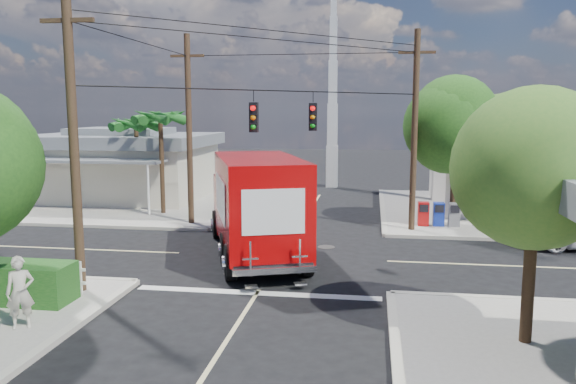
# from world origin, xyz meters

# --- Properties ---
(ground) EXTENTS (120.00, 120.00, 0.00)m
(ground) POSITION_xyz_m (0.00, 0.00, 0.00)
(ground) COLOR black
(ground) RESTS_ON ground
(sidewalk_ne) EXTENTS (14.12, 14.12, 0.14)m
(sidewalk_ne) POSITION_xyz_m (10.88, 10.88, 0.07)
(sidewalk_ne) COLOR #9C978D
(sidewalk_ne) RESTS_ON ground
(sidewalk_nw) EXTENTS (14.12, 14.12, 0.14)m
(sidewalk_nw) POSITION_xyz_m (-10.88, 10.88, 0.07)
(sidewalk_nw) COLOR #9C978D
(sidewalk_nw) RESTS_ON ground
(road_markings) EXTENTS (32.00, 32.00, 0.01)m
(road_markings) POSITION_xyz_m (0.00, -1.47, 0.01)
(road_markings) COLOR beige
(road_markings) RESTS_ON ground
(building_ne) EXTENTS (11.80, 10.20, 4.50)m
(building_ne) POSITION_xyz_m (12.50, 11.97, 2.32)
(building_ne) COLOR silver
(building_ne) RESTS_ON sidewalk_ne
(building_nw) EXTENTS (10.80, 10.20, 4.30)m
(building_nw) POSITION_xyz_m (-12.00, 12.46, 2.22)
(building_nw) COLOR beige
(building_nw) RESTS_ON sidewalk_nw
(radio_tower) EXTENTS (0.80, 0.80, 17.00)m
(radio_tower) POSITION_xyz_m (0.50, 20.00, 5.64)
(radio_tower) COLOR silver
(radio_tower) RESTS_ON ground
(tree_ne_front) EXTENTS (4.21, 4.14, 6.66)m
(tree_ne_front) POSITION_xyz_m (7.21, 6.76, 4.77)
(tree_ne_front) COLOR #422D1C
(tree_ne_front) RESTS_ON sidewalk_ne
(tree_ne_back) EXTENTS (3.77, 3.66, 5.82)m
(tree_ne_back) POSITION_xyz_m (9.81, 8.96, 4.19)
(tree_ne_back) COLOR #422D1C
(tree_ne_back) RESTS_ON sidewalk_ne
(tree_se) EXTENTS (3.67, 3.54, 5.62)m
(tree_se) POSITION_xyz_m (7.01, -7.24, 4.04)
(tree_se) COLOR #422D1C
(tree_se) RESTS_ON sidewalk_se
(palm_nw_front) EXTENTS (3.01, 3.08, 5.59)m
(palm_nw_front) POSITION_xyz_m (-7.50, 7.50, 5.04)
(palm_nw_front) COLOR #422D1C
(palm_nw_front) RESTS_ON sidewalk_nw
(palm_nw_back) EXTENTS (3.01, 3.08, 5.19)m
(palm_nw_back) POSITION_xyz_m (-9.50, 9.00, 4.67)
(palm_nw_back) COLOR #422D1C
(palm_nw_back) RESTS_ON sidewalk_nw
(utility_poles) EXTENTS (12.00, 10.68, 9.00)m
(utility_poles) POSITION_xyz_m (-1.58, 1.60, 4.67)
(utility_poles) COLOR #473321
(utility_poles) RESTS_ON ground
(vending_boxes) EXTENTS (1.90, 0.50, 1.10)m
(vending_boxes) POSITION_xyz_m (6.50, 6.20, 0.69)
(vending_boxes) COLOR #B40F10
(vending_boxes) RESTS_ON sidewalk_ne
(delivery_truck) EXTENTS (5.41, 9.20, 3.83)m
(delivery_truck) POSITION_xyz_m (-0.94, 0.08, 1.95)
(delivery_truck) COLOR black
(delivery_truck) RESTS_ON ground
(pedestrian) EXTENTS (0.79, 0.70, 1.81)m
(pedestrian) POSITION_xyz_m (-5.15, -8.18, 1.05)
(pedestrian) COLOR #BCB6A2
(pedestrian) RESTS_ON sidewalk_sw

